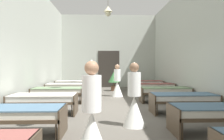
% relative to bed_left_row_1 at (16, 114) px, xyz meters
% --- Properties ---
extents(ground_plane, '(6.79, 14.33, 0.10)m').
position_rel_bed_left_row_1_xyz_m(ground_plane, '(2.05, 2.85, -0.49)').
color(ground_plane, '#59544C').
extents(room_shell, '(6.59, 13.93, 4.78)m').
position_rel_bed_left_row_1_xyz_m(room_shell, '(2.05, 4.22, 1.95)').
color(room_shell, '#B2B7AD').
rests_on(room_shell, ground).
extents(bed_left_row_1, '(1.90, 0.84, 0.57)m').
position_rel_bed_left_row_1_xyz_m(bed_left_row_1, '(0.00, 0.00, 0.00)').
color(bed_left_row_1, '#473828').
rests_on(bed_left_row_1, ground).
extents(bed_right_row_1, '(1.90, 0.84, 0.57)m').
position_rel_bed_left_row_1_xyz_m(bed_right_row_1, '(4.09, 0.00, 0.00)').
color(bed_right_row_1, '#473828').
rests_on(bed_right_row_1, ground).
extents(bed_left_row_2, '(1.90, 0.84, 0.57)m').
position_rel_bed_left_row_1_xyz_m(bed_left_row_2, '(0.00, 1.90, 0.00)').
color(bed_left_row_2, '#473828').
rests_on(bed_left_row_2, ground).
extents(bed_right_row_2, '(1.90, 0.84, 0.57)m').
position_rel_bed_left_row_1_xyz_m(bed_right_row_2, '(4.09, 1.90, 0.00)').
color(bed_right_row_2, '#473828').
rests_on(bed_right_row_2, ground).
extents(bed_left_row_3, '(1.90, 0.84, 0.57)m').
position_rel_bed_left_row_1_xyz_m(bed_left_row_3, '(0.00, 3.80, 0.00)').
color(bed_left_row_3, '#473828').
rests_on(bed_left_row_3, ground).
extents(bed_right_row_3, '(1.90, 0.84, 0.57)m').
position_rel_bed_left_row_1_xyz_m(bed_right_row_3, '(4.09, 3.80, 0.00)').
color(bed_right_row_3, '#473828').
rests_on(bed_right_row_3, ground).
extents(bed_left_row_4, '(1.90, 0.84, 0.57)m').
position_rel_bed_left_row_1_xyz_m(bed_left_row_4, '(0.00, 5.70, 0.00)').
color(bed_left_row_4, '#473828').
rests_on(bed_left_row_4, ground).
extents(bed_right_row_4, '(1.90, 0.84, 0.57)m').
position_rel_bed_left_row_1_xyz_m(bed_right_row_4, '(4.09, 5.70, 0.00)').
color(bed_right_row_4, '#473828').
rests_on(bed_right_row_4, ground).
extents(bed_left_row_5, '(1.90, 0.84, 0.57)m').
position_rel_bed_left_row_1_xyz_m(bed_left_row_5, '(0.00, 7.60, 0.00)').
color(bed_left_row_5, '#473828').
rests_on(bed_left_row_5, ground).
extents(bed_right_row_5, '(1.90, 0.84, 0.57)m').
position_rel_bed_left_row_1_xyz_m(bed_right_row_5, '(4.09, 7.60, 0.00)').
color(bed_right_row_5, '#473828').
rests_on(bed_right_row_5, ground).
extents(nurse_near_aisle, '(0.52, 0.52, 1.49)m').
position_rel_bed_left_row_1_xyz_m(nurse_near_aisle, '(2.35, 5.39, 0.09)').
color(nurse_near_aisle, white).
rests_on(nurse_near_aisle, ground).
extents(nurse_mid_aisle, '(0.52, 0.52, 1.49)m').
position_rel_bed_left_row_1_xyz_m(nurse_mid_aisle, '(1.57, -1.05, 0.09)').
color(nurse_mid_aisle, white).
rests_on(nurse_mid_aisle, ground).
extents(nurse_far_aisle, '(0.52, 0.52, 1.49)m').
position_rel_bed_left_row_1_xyz_m(nurse_far_aisle, '(2.45, 0.57, 0.09)').
color(nurse_far_aisle, white).
rests_on(nurse_far_aisle, ground).
extents(potted_plant, '(0.63, 0.63, 1.07)m').
position_rel_bed_left_row_1_xyz_m(potted_plant, '(2.29, 7.63, 0.27)').
color(potted_plant, brown).
rests_on(potted_plant, ground).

